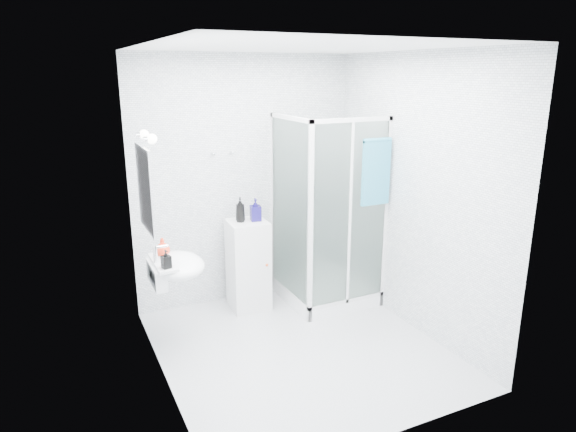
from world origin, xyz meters
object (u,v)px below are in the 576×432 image
soap_dispenser_black (166,259)px  wall_basin (175,267)px  shower_enclosure (324,263)px  soap_dispenser_orange (163,247)px  shampoo_bottle_b (256,210)px  storage_cabinet (248,265)px  hand_towel (376,170)px  shampoo_bottle_a (240,210)px

soap_dispenser_black → wall_basin: bearing=59.2°
shower_enclosure → soap_dispenser_orange: 1.80m
shampoo_bottle_b → shower_enclosure: bearing=-18.4°
soap_dispenser_orange → soap_dispenser_black: 0.30m
soap_dispenser_orange → soap_dispenser_black: size_ratio=1.06×
storage_cabinet → hand_towel: (1.10, -0.64, 1.02)m
storage_cabinet → soap_dispenser_black: soap_dispenser_black is taller
hand_towel → shampoo_bottle_a: 1.41m
shower_enclosure → soap_dispenser_orange: size_ratio=12.23×
soap_dispenser_orange → hand_towel: bearing=-5.9°
shampoo_bottle_b → wall_basin: bearing=-150.9°
shower_enclosure → storage_cabinet: (-0.77, 0.24, 0.02)m
wall_basin → hand_towel: hand_towel is taller
wall_basin → hand_towel: (1.99, -0.09, 0.70)m
wall_basin → storage_cabinet: wall_basin is taller
wall_basin → shampoo_bottle_a: shampoo_bottle_a is taller
shampoo_bottle_b → soap_dispenser_black: size_ratio=1.49×
wall_basin → soap_dispenser_orange: bearing=117.7°
shampoo_bottle_b → soap_dispenser_orange: bearing=-158.2°
storage_cabinet → shampoo_bottle_a: (-0.07, 0.02, 0.60)m
shower_enclosure → soap_dispenser_orange: bearing=-173.7°
storage_cabinet → soap_dispenser_black: bearing=-140.8°
shampoo_bottle_a → soap_dispenser_orange: size_ratio=1.54×
shower_enclosure → hand_towel: bearing=-50.0°
shampoo_bottle_a → shampoo_bottle_b: 0.16m
wall_basin → storage_cabinet: 1.09m
storage_cabinet → hand_towel: size_ratio=1.44×
shower_enclosure → wall_basin: 1.72m
shampoo_bottle_a → shampoo_bottle_b: shampoo_bottle_a is taller
hand_towel → soap_dispenser_black: size_ratio=4.25×
shower_enclosure → hand_towel: size_ratio=3.04×
soap_dispenser_black → shampoo_bottle_b: bearing=33.5°
shower_enclosure → soap_dispenser_orange: shower_enclosure is taller
wall_basin → hand_towel: size_ratio=0.85×
storage_cabinet → shower_enclosure: bearing=-14.0°
storage_cabinet → shampoo_bottle_a: size_ratio=3.75×
shampoo_bottle_a → soap_dispenser_black: bearing=-141.2°
storage_cabinet → shampoo_bottle_a: shampoo_bottle_a is taller
storage_cabinet → hand_towel: 1.63m
storage_cabinet → shampoo_bottle_b: size_ratio=4.10×
storage_cabinet → soap_dispenser_orange: size_ratio=5.78×
shampoo_bottle_a → shampoo_bottle_b: (0.15, -0.03, -0.01)m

